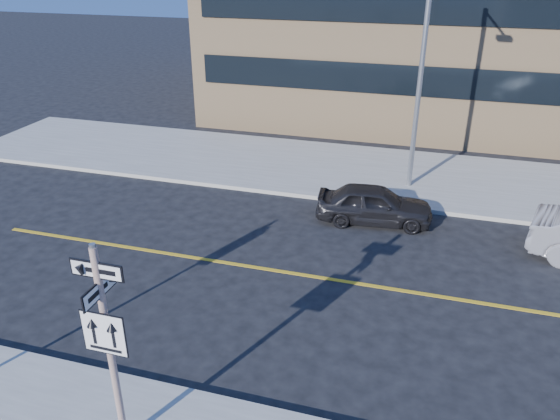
% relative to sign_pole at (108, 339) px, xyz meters
% --- Properties ---
extents(ground, '(120.00, 120.00, 0.00)m').
position_rel_sign_pole_xyz_m(ground, '(0.00, 2.51, -2.44)').
color(ground, black).
rests_on(ground, ground).
extents(sign_pole, '(0.92, 0.92, 4.06)m').
position_rel_sign_pole_xyz_m(sign_pole, '(0.00, 0.00, 0.00)').
color(sign_pole, silver).
rests_on(sign_pole, near_sidewalk).
extents(parked_car_a, '(1.88, 3.89, 1.28)m').
position_rel_sign_pole_xyz_m(parked_car_a, '(3.10, 10.37, -1.80)').
color(parked_car_a, black).
rests_on(parked_car_a, ground).
extents(streetlight_a, '(0.55, 2.25, 8.00)m').
position_rel_sign_pole_xyz_m(streetlight_a, '(4.00, 13.27, 2.32)').
color(streetlight_a, gray).
rests_on(streetlight_a, far_sidewalk).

